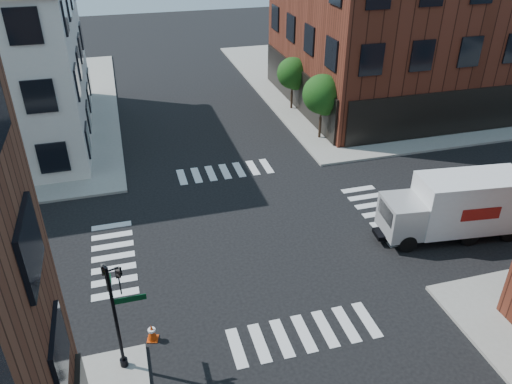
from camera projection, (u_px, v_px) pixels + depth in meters
name	position (u px, v px, depth m)	size (l,w,h in m)	color
ground	(255.00, 234.00, 25.24)	(120.00, 120.00, 0.00)	black
sidewalk_ne	(408.00, 77.00, 47.58)	(30.00, 30.00, 0.15)	gray
building_ne	(446.00, 24.00, 40.31)	(25.00, 16.00, 12.00)	#461C11
tree_near	(323.00, 96.00, 33.71)	(2.69, 2.69, 4.49)	black
tree_far	(293.00, 75.00, 38.84)	(2.43, 2.43, 4.07)	black
signal_pole	(116.00, 306.00, 16.68)	(1.29, 1.24, 4.60)	black
box_truck	(456.00, 206.00, 24.36)	(7.31, 2.92, 3.23)	silver
traffic_cone	(152.00, 332.00, 18.99)	(0.50, 0.50, 0.76)	#CA3908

